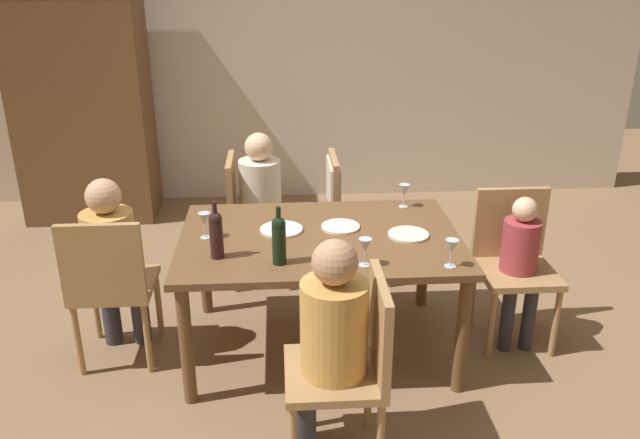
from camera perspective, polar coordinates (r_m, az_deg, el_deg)
name	(u,v)px	position (r m, az deg, el deg)	size (l,w,h in m)	color
ground_plane	(320,346)	(3.99, 0.00, -11.13)	(10.00, 10.00, 0.00)	#846647
rear_room_partition	(300,55)	(6.13, -1.77, 14.34)	(6.40, 0.12, 2.70)	beige
armoire_cabinet	(81,95)	(5.96, -20.36, 10.29)	(1.18, 0.62, 2.18)	brown
dining_table	(320,249)	(3.67, 0.00, -2.61)	(1.58, 1.08, 0.73)	brown
chair_left_end	(110,281)	(3.76, -18.08, -5.18)	(0.44, 0.44, 0.92)	#A87F51
chair_far_left	(249,211)	(4.56, -6.34, 0.76)	(0.44, 0.44, 0.92)	#A87F51
chair_near	(353,359)	(2.94, 2.96, -12.23)	(0.44, 0.44, 0.92)	#A87F51
chair_right_end	(513,255)	(4.04, 16.73, -3.03)	(0.44, 0.44, 0.92)	#A87F51
chair_far_right	(344,201)	(4.56, 2.14, 1.69)	(0.46, 0.44, 0.92)	#A87F51
person_woman_host	(113,255)	(3.82, -17.89, -3.00)	(0.29, 0.33, 1.10)	#33333D
person_man_bearded	(264,197)	(4.52, -4.96, 2.02)	(0.33, 0.29, 1.10)	#33333D
person_man_guest	(328,338)	(2.87, 0.73, -10.47)	(0.34, 0.30, 1.12)	#33333D
person_child_small	(520,259)	(3.94, 17.31, -3.37)	(0.22, 0.25, 0.94)	#33333D
wine_bottle_tall_green	(279,239)	(3.27, -3.65, -1.70)	(0.07, 0.07, 0.31)	black
wine_bottle_dark_red	(216,233)	(3.37, -9.18, -1.20)	(0.07, 0.07, 0.31)	black
wine_glass_near_left	(365,246)	(3.26, 4.01, -2.40)	(0.07, 0.07, 0.15)	silver
wine_glass_centre	(452,248)	(3.31, 11.58, -2.45)	(0.07, 0.07, 0.15)	silver
wine_glass_near_right	(404,191)	(4.06, 7.46, 2.53)	(0.07, 0.07, 0.15)	silver
wine_glass_far	(205,220)	(3.63, -10.19, -0.06)	(0.07, 0.07, 0.15)	silver
dinner_plate_host	(408,234)	(3.67, 7.83, -1.32)	(0.23, 0.23, 0.01)	silver
dinner_plate_guest_left	(281,229)	(3.71, -3.44, -0.89)	(0.25, 0.25, 0.01)	white
dinner_plate_guest_right	(341,227)	(3.75, 1.83, -0.64)	(0.22, 0.22, 0.01)	white
handbag	(407,260)	(4.82, 7.68, -3.59)	(0.28, 0.12, 0.22)	brown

